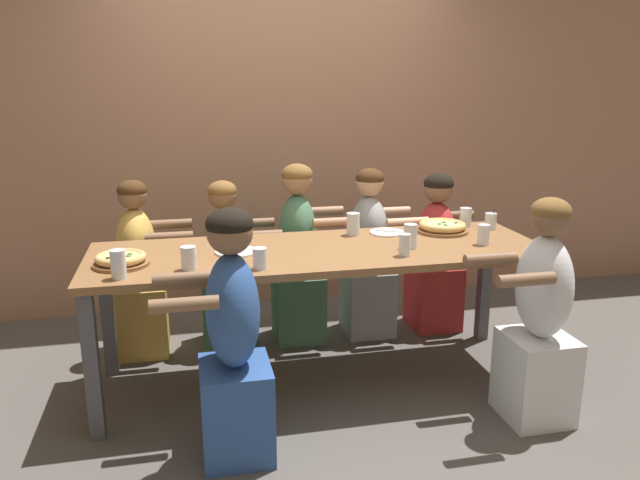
# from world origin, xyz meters

# --- Properties ---
(ground_plane) EXTENTS (18.00, 18.00, 0.00)m
(ground_plane) POSITION_xyz_m (0.00, 0.00, 0.00)
(ground_plane) COLOR #514C47
(ground_plane) RESTS_ON ground
(restaurant_back_panel) EXTENTS (10.00, 0.06, 3.20)m
(restaurant_back_panel) POSITION_xyz_m (0.00, 1.38, 1.60)
(restaurant_back_panel) COLOR #9E7056
(restaurant_back_panel) RESTS_ON ground
(dining_table) EXTENTS (2.51, 0.82, 0.80)m
(dining_table) POSITION_xyz_m (0.00, 0.00, 0.72)
(dining_table) COLOR brown
(dining_table) RESTS_ON ground
(pizza_board_main) EXTENTS (0.28, 0.28, 0.06)m
(pizza_board_main) POSITION_xyz_m (-1.05, -0.09, 0.83)
(pizza_board_main) COLOR brown
(pizza_board_main) RESTS_ON dining_table
(pizza_board_second) EXTENTS (0.32, 0.32, 0.06)m
(pizza_board_second) POSITION_xyz_m (0.81, 0.21, 0.83)
(pizza_board_second) COLOR brown
(pizza_board_second) RESTS_ON dining_table
(empty_plate_a) EXTENTS (0.21, 0.21, 0.02)m
(empty_plate_a) POSITION_xyz_m (0.47, 0.25, 0.80)
(empty_plate_a) COLOR white
(empty_plate_a) RESTS_ON dining_table
(empty_plate_b) EXTENTS (0.23, 0.23, 0.02)m
(empty_plate_b) POSITION_xyz_m (-0.46, 0.02, 0.80)
(empty_plate_b) COLOR white
(empty_plate_b) RESTS_ON dining_table
(cocktail_glass_blue) EXTENTS (0.07, 0.07, 0.13)m
(cocktail_glass_blue) POSITION_xyz_m (1.14, 0.22, 0.84)
(cocktail_glass_blue) COLOR silver
(cocktail_glass_blue) RESTS_ON dining_table
(drinking_glass_a) EXTENTS (0.07, 0.07, 0.14)m
(drinking_glass_a) POSITION_xyz_m (0.49, -0.10, 0.86)
(drinking_glass_a) COLOR silver
(drinking_glass_a) RESTS_ON dining_table
(drinking_glass_b) EXTENTS (0.06, 0.06, 0.12)m
(drinking_glass_b) POSITION_xyz_m (0.41, -0.23, 0.85)
(drinking_glass_b) COLOR silver
(drinking_glass_b) RESTS_ON dining_table
(drinking_glass_c) EXTENTS (0.07, 0.07, 0.12)m
(drinking_glass_c) POSITION_xyz_m (0.92, -0.11, 0.85)
(drinking_glass_c) COLOR silver
(drinking_glass_c) RESTS_ON dining_table
(drinking_glass_d) EXTENTS (0.07, 0.07, 0.14)m
(drinking_glass_d) POSITION_xyz_m (-1.04, -0.30, 0.86)
(drinking_glass_d) COLOR silver
(drinking_glass_d) RESTS_ON dining_table
(drinking_glass_e) EXTENTS (0.07, 0.07, 0.12)m
(drinking_glass_e) POSITION_xyz_m (1.01, 0.31, 0.85)
(drinking_glass_e) COLOR silver
(drinking_glass_e) RESTS_ON dining_table
(drinking_glass_f) EXTENTS (0.07, 0.07, 0.11)m
(drinking_glass_f) POSITION_xyz_m (-0.37, -0.30, 0.85)
(drinking_glass_f) COLOR silver
(drinking_glass_f) RESTS_ON dining_table
(drinking_glass_g) EXTENTS (0.08, 0.08, 0.13)m
(drinking_glass_g) POSITION_xyz_m (0.26, 0.26, 0.86)
(drinking_glass_g) COLOR silver
(drinking_glass_g) RESTS_ON dining_table
(drinking_glass_h) EXTENTS (0.08, 0.08, 0.12)m
(drinking_glass_h) POSITION_xyz_m (-0.71, -0.23, 0.86)
(drinking_glass_h) COLOR silver
(drinking_glass_h) RESTS_ON dining_table
(diner_far_right) EXTENTS (0.51, 0.40, 1.09)m
(diner_far_right) POSITION_xyz_m (0.96, 0.63, 0.50)
(diner_far_right) COLOR #B22D2D
(diner_far_right) RESTS_ON ground
(diner_near_midleft) EXTENTS (0.51, 0.40, 1.18)m
(diner_near_midleft) POSITION_xyz_m (-0.54, -0.63, 0.55)
(diner_near_midleft) COLOR #2D5193
(diner_near_midleft) RESTS_ON ground
(diner_far_center) EXTENTS (0.51, 0.40, 1.18)m
(diner_far_center) POSITION_xyz_m (-0.01, 0.63, 0.55)
(diner_far_center) COLOR #477556
(diner_far_center) RESTS_ON ground
(diner_far_left) EXTENTS (0.51, 0.40, 1.12)m
(diner_far_left) POSITION_xyz_m (-1.02, 0.63, 0.50)
(diner_far_left) COLOR gold
(diner_far_left) RESTS_ON ground
(diner_far_midleft) EXTENTS (0.51, 0.40, 1.09)m
(diner_far_midleft) POSITION_xyz_m (-0.48, 0.63, 0.49)
(diner_far_midleft) COLOR #477556
(diner_far_midleft) RESTS_ON ground
(diner_far_midright) EXTENTS (0.51, 0.40, 1.14)m
(diner_far_midright) POSITION_xyz_m (0.48, 0.63, 0.52)
(diner_far_midright) COLOR #99999E
(diner_far_midright) RESTS_ON ground
(diner_near_right) EXTENTS (0.51, 0.40, 1.16)m
(diner_near_right) POSITION_xyz_m (0.99, -0.63, 0.53)
(diner_near_right) COLOR silver
(diner_near_right) RESTS_ON ground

